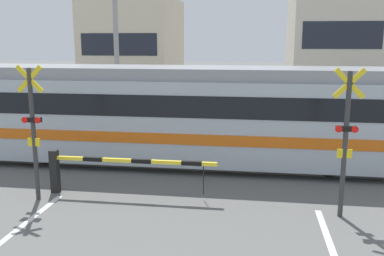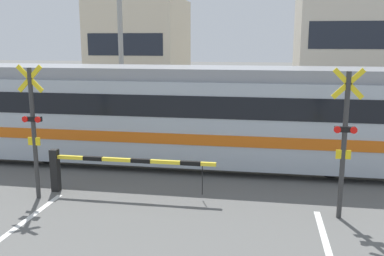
{
  "view_description": "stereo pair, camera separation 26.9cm",
  "coord_description": "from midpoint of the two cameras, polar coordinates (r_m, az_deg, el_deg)",
  "views": [
    {
      "loc": [
        1.69,
        -1.95,
        3.93
      ],
      "look_at": [
        0.0,
        9.36,
        1.6
      ],
      "focal_mm": 40.0,
      "sensor_mm": 36.0,
      "label": 1
    },
    {
      "loc": [
        1.95,
        -1.91,
        3.93
      ],
      "look_at": [
        0.0,
        9.36,
        1.6
      ],
      "focal_mm": 40.0,
      "sensor_mm": 36.0,
      "label": 2
    }
  ],
  "objects": [
    {
      "name": "pedestrian",
      "position": [
        18.77,
        -0.38,
        2.34
      ],
      "size": [
        0.38,
        0.22,
        1.63
      ],
      "color": "#23232D",
      "rests_on": "ground_plane"
    },
    {
      "name": "crossing_signal_left",
      "position": [
        11.21,
        -19.75,
        0.22
      ],
      "size": [
        0.68,
        0.15,
        3.38
      ],
      "color": "#333333",
      "rests_on": "ground_plane"
    },
    {
      "name": "commuter_train",
      "position": [
        13.64,
        -0.31,
        2.03
      ],
      "size": [
        14.4,
        2.65,
        3.14
      ],
      "color": "#ADB7C1",
      "rests_on": "ground_plane"
    },
    {
      "name": "building_right_of_street",
      "position": [
        29.61,
        19.2,
        10.79
      ],
      "size": [
        5.26,
        7.1,
        7.74
      ],
      "color": "beige",
      "rests_on": "ground_plane"
    },
    {
      "name": "rail_track_far",
      "position": [
        14.61,
        2.33,
        -3.93
      ],
      "size": [
        50.0,
        0.1,
        0.08
      ],
      "color": "#5B564C",
      "rests_on": "ground_plane"
    },
    {
      "name": "utility_pole_streetside",
      "position": [
        19.44,
        -9.14,
        12.42
      ],
      "size": [
        0.22,
        0.22,
        8.56
      ],
      "color": "gray",
      "rests_on": "ground_plane"
    },
    {
      "name": "crossing_barrier_near",
      "position": [
        11.37,
        -11.86,
        -4.89
      ],
      "size": [
        4.39,
        0.2,
        1.14
      ],
      "color": "black",
      "rests_on": "ground_plane"
    },
    {
      "name": "rail_track_near",
      "position": [
        13.24,
        1.51,
        -5.57
      ],
      "size": [
        50.0,
        0.1,
        0.08
      ],
      "color": "#5B564C",
      "rests_on": "ground_plane"
    },
    {
      "name": "building_left_of_street",
      "position": [
        30.46,
        -6.52,
        10.43
      ],
      "size": [
        5.74,
        7.1,
        6.76
      ],
      "color": "beige",
      "rests_on": "ground_plane"
    },
    {
      "name": "crossing_signal_right",
      "position": [
        9.94,
        20.39,
        -1.2
      ],
      "size": [
        0.68,
        0.15,
        3.38
      ],
      "color": "#333333",
      "rests_on": "ground_plane"
    },
    {
      "name": "crossing_barrier_far",
      "position": [
        16.22,
        11.32,
        0.05
      ],
      "size": [
        4.39,
        0.2,
        1.14
      ],
      "color": "black",
      "rests_on": "ground_plane"
    }
  ]
}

